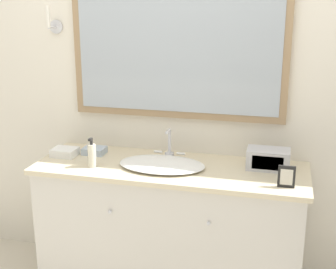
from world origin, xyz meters
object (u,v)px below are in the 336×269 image
(sink_basin, at_px, (162,164))
(soap_bottle, at_px, (92,155))
(appliance_box, at_px, (268,159))
(picture_frame, at_px, (287,177))

(sink_basin, height_order, soap_bottle, sink_basin)
(soap_bottle, height_order, appliance_box, soap_bottle)
(picture_frame, bearing_deg, soap_bottle, 177.85)
(sink_basin, relative_size, soap_bottle, 2.88)
(picture_frame, bearing_deg, appliance_box, 112.19)
(sink_basin, relative_size, appliance_box, 2.09)
(sink_basin, distance_m, appliance_box, 0.64)
(soap_bottle, distance_m, picture_frame, 1.15)
(soap_bottle, relative_size, picture_frame, 1.48)
(soap_bottle, xyz_separation_m, picture_frame, (1.15, -0.04, -0.01))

